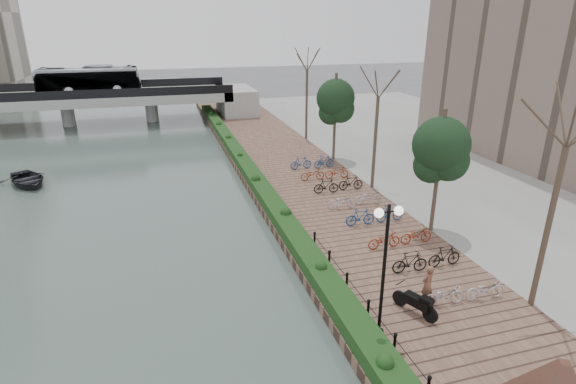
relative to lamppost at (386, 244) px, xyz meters
name	(u,v)px	position (x,y,z in m)	size (l,w,h in m)	color
river_water	(27,183)	(-16.39, 22.91, -4.05)	(30.00, 130.00, 0.02)	#485A55
promenade	(309,189)	(2.61, 15.41, -3.81)	(8.00, 75.00, 0.50)	brown
inland_pavement	(503,169)	(18.61, 15.41, -3.81)	(24.00, 75.00, 0.50)	gray
hedge	(252,174)	(-0.79, 17.91, -3.26)	(1.10, 56.00, 0.60)	#1A3B15
chain_fence	(381,326)	(0.01, -0.09, -3.21)	(0.10, 14.10, 0.70)	black
lamppost	(386,244)	(0.00, 0.00, 0.00)	(1.02, 0.32, 4.95)	black
motorcycle	(415,302)	(1.81, 0.64, -3.04)	(0.53, 1.69, 1.05)	black
pedestrian	(427,285)	(2.61, 1.13, -2.73)	(0.61, 0.40, 1.67)	brown
bicycle_parking	(366,208)	(4.11, 9.70, -3.09)	(2.40, 19.89, 1.00)	#BCBCC1
street_trees	(401,154)	(6.61, 10.59, -0.38)	(3.20, 37.12, 6.80)	#3D2F24
bridge	(70,95)	(-15.82, 42.91, -0.69)	(36.00, 10.77, 6.50)	#AFAFA9
boat	(27,179)	(-16.19, 22.34, -3.61)	(3.01, 4.22, 0.87)	#222328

